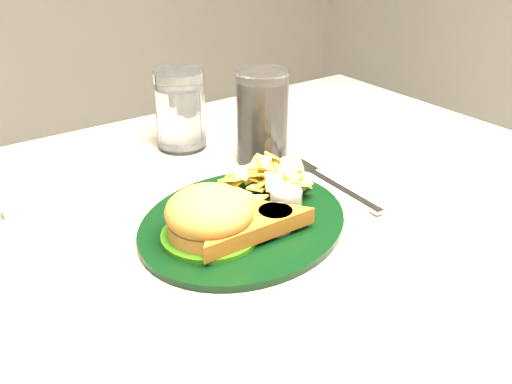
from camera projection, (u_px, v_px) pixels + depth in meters
dinner_plate at (243, 202)px, 0.70m from camera, size 0.36×0.34×0.07m
water_glass at (180, 110)px, 0.91m from camera, size 0.08×0.08×0.13m
cola_glass at (262, 118)px, 0.85m from camera, size 0.09×0.09×0.14m
fork_napkin at (339, 188)px, 0.79m from camera, size 0.15×0.19×0.01m
ramekin at (18, 207)px, 0.73m from camera, size 0.05×0.05×0.02m
wrapped_straw at (93, 183)px, 0.81m from camera, size 0.19×0.12×0.01m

